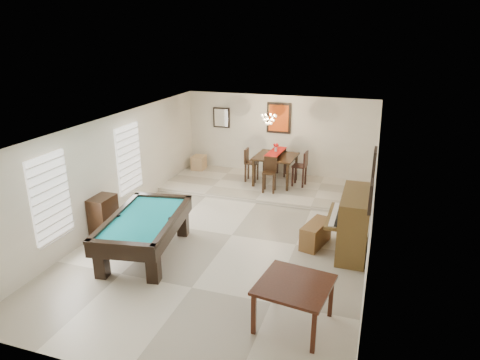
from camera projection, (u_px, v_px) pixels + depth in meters
The scene contains 26 objects.
ground_plane at pixel (232, 235), 9.88m from camera, with size 6.00×9.00×0.02m, color beige.
wall_back at pixel (278, 137), 13.48m from camera, with size 6.00×0.04×2.60m, color silver.
wall_front at pixel (115, 295), 5.41m from camera, with size 6.00×0.04×2.60m, color silver.
wall_left at pixel (115, 169), 10.33m from camera, with size 0.04×9.00×2.60m, color silver.
wall_right at pixel (373, 198), 8.56m from camera, with size 0.04×9.00×2.60m, color silver.
ceiling at pixel (231, 124), 9.02m from camera, with size 6.00×9.00×0.04m, color white.
dining_step at pixel (268, 186), 12.77m from camera, with size 6.00×2.50×0.12m, color beige.
window_left_front at pixel (50, 197), 8.31m from camera, with size 0.06×1.00×1.70m, color white.
window_left_rear at pixel (129, 159), 10.82m from camera, with size 0.06×1.00×1.70m, color white.
pool_table at pixel (146, 236), 8.92m from camera, with size 1.35×2.48×0.83m, color black, non-canonical shape.
square_table at pixel (294, 304), 6.77m from camera, with size 1.10×1.10×0.76m, color black, non-canonical shape.
upright_piano at pixel (347, 222), 8.98m from camera, with size 0.89×1.59×1.32m, color brown, non-canonical shape.
piano_bench at pixel (316, 234), 9.35m from camera, with size 0.37×0.94×0.52m, color brown.
apothecary_chest at pixel (104, 216), 9.71m from camera, with size 0.42×0.63×0.95m, color black.
dining_table at pixel (275, 167), 12.73m from camera, with size 1.18×1.18×0.98m, color black, non-canonical shape.
flower_vase at pixel (276, 147), 12.53m from camera, with size 0.15×0.15×0.27m, color #A20E0D, non-canonical shape.
dining_chair_south at pixel (269, 175), 12.04m from camera, with size 0.36×0.36×0.98m, color black, non-canonical shape.
dining_chair_north at pixel (281, 161), 13.43m from camera, with size 0.36×0.36×0.96m, color black, non-canonical shape.
dining_chair_west at pixel (252, 165), 12.91m from camera, with size 0.37×0.37×1.01m, color black, non-canonical shape.
dining_chair_east at pixel (299, 169), 12.52m from camera, with size 0.39×0.39×1.04m, color black, non-canonical shape.
corner_bench at pixel (199, 162), 14.12m from camera, with size 0.39×0.49×0.44m, color tan.
chandelier at pixel (269, 116), 12.02m from camera, with size 0.44×0.44×0.60m, color #FFE5B2, non-canonical shape.
back_painting at pixel (279, 118), 13.25m from camera, with size 0.75×0.06×0.95m, color #D84C14.
back_mirror at pixel (221, 118), 13.84m from camera, with size 0.55×0.06×0.65m, color white.
right_picture_upper at pixel (374, 165), 8.65m from camera, with size 0.06×0.55×0.65m, color slate.
right_picture_lower at pixel (371, 196), 7.55m from camera, with size 0.06×0.45×0.55m, color gray.
Camera 1 is at (2.95, -8.39, 4.48)m, focal length 32.00 mm.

